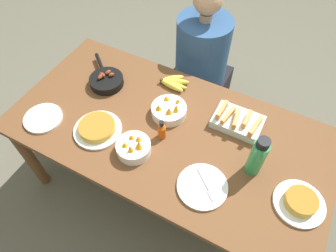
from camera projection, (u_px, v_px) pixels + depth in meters
ground_plane at (168, 186)px, 2.25m from camera, size 14.00×14.00×0.00m
dining_table at (168, 138)px, 1.74m from camera, size 1.80×0.91×0.71m
banana_bunch at (173, 83)px, 1.87m from camera, size 0.19×0.15×0.04m
melon_tray at (238, 121)px, 1.67m from camera, size 0.27×0.19×0.09m
skillet at (106, 80)px, 1.87m from camera, size 0.31×0.28×0.08m
frittata_plate_center at (97, 128)px, 1.65m from camera, size 0.27×0.27×0.05m
frittata_plate_side at (300, 202)px, 1.39m from camera, size 0.24×0.24×0.06m
empty_plate_near_front at (43, 118)px, 1.71m from camera, size 0.22×0.22×0.02m
empty_plate_far_left at (202, 186)px, 1.46m from camera, size 0.25×0.25×0.02m
fruit_bowl_mango at (169, 110)px, 1.72m from camera, size 0.20×0.20×0.11m
fruit_bowl_citrus at (134, 147)px, 1.56m from camera, size 0.18×0.18×0.12m
water_bottle at (257, 157)px, 1.43m from camera, size 0.08×0.08×0.26m
hot_sauce_bottle at (162, 130)px, 1.60m from camera, size 0.05×0.05×0.13m
person_figure at (200, 73)px, 2.30m from camera, size 0.42×0.42×1.17m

